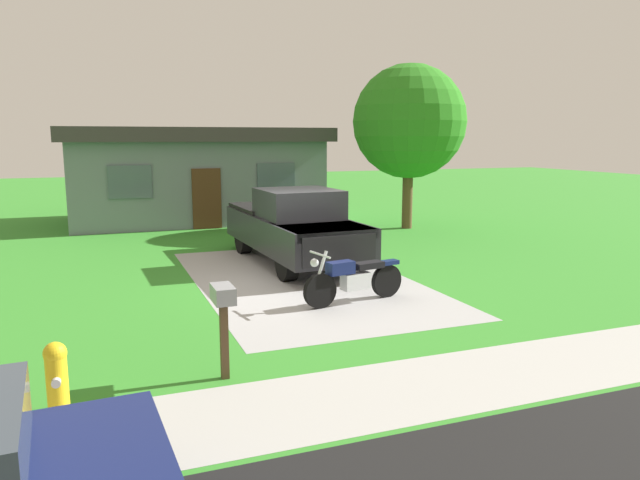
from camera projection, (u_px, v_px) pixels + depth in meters
name	position (u px, v px, depth m)	size (l,w,h in m)	color
ground_plane	(302.00, 280.00, 13.31)	(80.00, 80.00, 0.00)	#348729
driveway_pad	(302.00, 280.00, 13.31)	(4.58, 8.16, 0.01)	#A2A2A2
sidewalk_strip	(453.00, 381.00, 7.78)	(36.00, 1.80, 0.01)	#AAAAA5
motorcycle	(354.00, 279.00, 11.43)	(2.20, 0.76, 1.09)	black
pickup_truck	(292.00, 225.00, 15.09)	(2.21, 5.70, 1.90)	black
fire_hydrant	(57.00, 379.00, 6.77)	(0.32, 0.40, 0.87)	yellow
mailbox	(223.00, 307.00, 7.72)	(0.26, 0.48, 1.26)	#4C3823
shade_tree	(409.00, 122.00, 20.37)	(3.89, 3.89, 5.64)	brown
neighbor_house	(194.00, 173.00, 22.88)	(9.60, 5.60, 3.50)	slate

